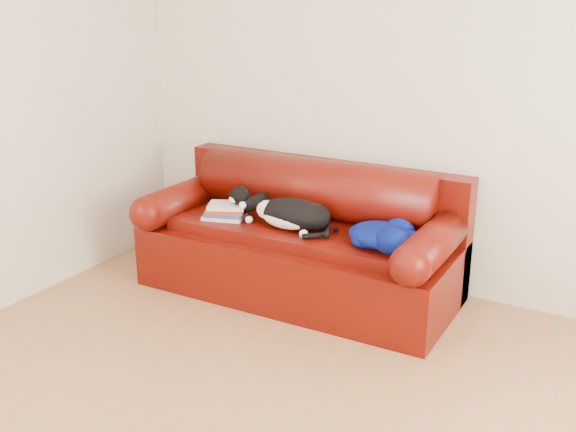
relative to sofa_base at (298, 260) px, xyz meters
name	(u,v)px	position (x,y,z in m)	size (l,w,h in m)	color
room_shell	(303,75)	(0.82, -1.48, 1.43)	(4.52, 4.02, 2.61)	beige
sofa_base	(298,260)	(0.00, 0.00, 0.00)	(2.10, 0.90, 0.50)	#3A0B02
sofa_back	(315,208)	(0.00, 0.24, 0.30)	(2.10, 1.01, 0.88)	#3A0B02
book_stack	(226,211)	(-0.49, -0.14, 0.31)	(0.32, 0.28, 0.10)	beige
cat	(292,214)	(0.02, -0.11, 0.36)	(0.69, 0.28, 0.25)	black
blanket	(384,234)	(0.64, -0.10, 0.33)	(0.53, 0.52, 0.15)	#02073F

